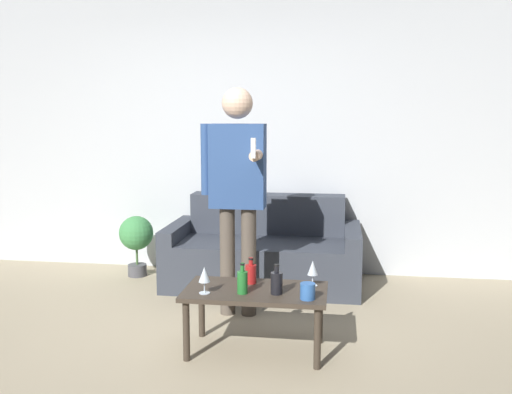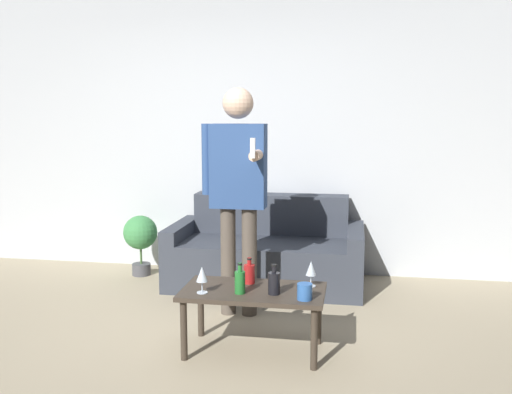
# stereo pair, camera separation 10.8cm
# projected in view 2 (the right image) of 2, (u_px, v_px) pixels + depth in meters

# --- Properties ---
(ground_plane) EXTENTS (16.00, 16.00, 0.00)m
(ground_plane) POSITION_uv_depth(u_px,v_px,m) (172.00, 362.00, 3.58)
(ground_plane) COLOR tan
(wall_back) EXTENTS (8.00, 0.06, 2.70)m
(wall_back) POSITION_uv_depth(u_px,v_px,m) (241.00, 134.00, 5.56)
(wall_back) COLOR silver
(wall_back) RESTS_ON ground_plane
(couch) EXTENTS (1.73, 0.87, 0.79)m
(couch) POSITION_uv_depth(u_px,v_px,m) (267.00, 253.00, 5.20)
(couch) COLOR #383D47
(couch) RESTS_ON ground_plane
(coffee_table) EXTENTS (0.92, 0.50, 0.42)m
(coffee_table) POSITION_uv_depth(u_px,v_px,m) (253.00, 297.00, 3.69)
(coffee_table) COLOR #3D3328
(coffee_table) RESTS_ON ground_plane
(bottle_orange) EXTENTS (0.07, 0.07, 0.20)m
(bottle_orange) POSITION_uv_depth(u_px,v_px,m) (240.00, 281.00, 3.59)
(bottle_orange) COLOR #23752D
(bottle_orange) RESTS_ON coffee_table
(bottle_green) EXTENTS (0.07, 0.07, 0.17)m
(bottle_green) POSITION_uv_depth(u_px,v_px,m) (249.00, 273.00, 3.81)
(bottle_green) COLOR #B21E1E
(bottle_green) RESTS_ON coffee_table
(bottle_dark) EXTENTS (0.08, 0.08, 0.19)m
(bottle_dark) POSITION_uv_depth(u_px,v_px,m) (274.00, 282.00, 3.58)
(bottle_dark) COLOR black
(bottle_dark) RESTS_ON coffee_table
(wine_glass_near) EXTENTS (0.07, 0.07, 0.17)m
(wine_glass_near) POSITION_uv_depth(u_px,v_px,m) (311.00, 269.00, 3.73)
(wine_glass_near) COLOR silver
(wine_glass_near) RESTS_ON coffee_table
(wine_glass_far) EXTENTS (0.07, 0.07, 0.17)m
(wine_glass_far) POSITION_uv_depth(u_px,v_px,m) (202.00, 275.00, 3.59)
(wine_glass_far) COLOR silver
(wine_glass_far) RESTS_ON coffee_table
(cup_on_table) EXTENTS (0.09, 0.09, 0.10)m
(cup_on_table) POSITION_uv_depth(u_px,v_px,m) (305.00, 292.00, 3.48)
(cup_on_table) COLOR #3366B2
(cup_on_table) RESTS_ON coffee_table
(person_standing_front) EXTENTS (0.49, 0.44, 1.74)m
(person_standing_front) POSITION_uv_depth(u_px,v_px,m) (238.00, 182.00, 4.30)
(person_standing_front) COLOR brown
(person_standing_front) RESTS_ON ground_plane
(potted_plant) EXTENTS (0.32, 0.32, 0.58)m
(potted_plant) POSITION_uv_depth(u_px,v_px,m) (140.00, 236.00, 5.46)
(potted_plant) COLOR #4C4C51
(potted_plant) RESTS_ON ground_plane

